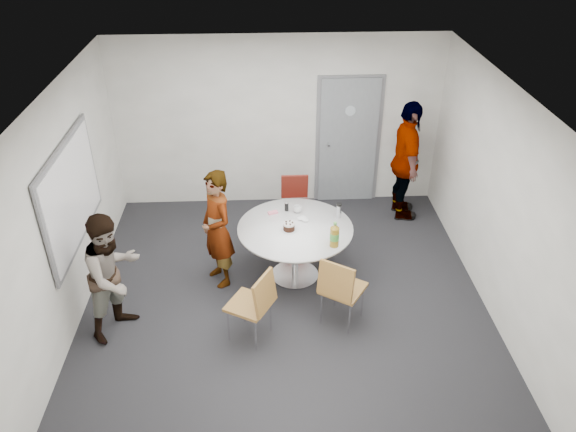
{
  "coord_description": "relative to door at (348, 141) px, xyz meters",
  "views": [
    {
      "loc": [
        -0.23,
        -5.57,
        4.65
      ],
      "look_at": [
        0.05,
        0.25,
        1.06
      ],
      "focal_mm": 35.0,
      "sensor_mm": 36.0,
      "label": 1
    }
  ],
  "objects": [
    {
      "name": "person_left",
      "position": [
        -3.05,
        -2.95,
        -0.25
      ],
      "size": [
        0.92,
        0.96,
        1.56
      ],
      "primitive_type": "imported",
      "rotation": [
        0.0,
        0.0,
        0.97
      ],
      "color": "white",
      "rests_on": "floor"
    },
    {
      "name": "chair_near_right",
      "position": [
        -0.49,
        -3.03,
        -0.45
      ],
      "size": [
        0.64,
        0.65,
        0.95
      ],
      "rotation": [
        0.0,
        0.0,
        -0.58
      ],
      "color": "#915F2C",
      "rests_on": "floor"
    },
    {
      "name": "chair_near_left",
      "position": [
        -1.45,
        -3.21,
        -0.46
      ],
      "size": [
        0.63,
        0.61,
        0.92
      ],
      "rotation": [
        0.0,
        0.0,
        1.06
      ],
      "color": "#915F2C",
      "rests_on": "floor"
    },
    {
      "name": "table",
      "position": [
        -0.92,
        -2.06,
        -0.36
      ],
      "size": [
        1.48,
        1.48,
        1.11
      ],
      "color": "white",
      "rests_on": "floor"
    },
    {
      "name": "wall_back",
      "position": [
        -1.1,
        0.02,
        0.32
      ],
      "size": [
        5.0,
        0.0,
        5.0
      ],
      "primitive_type": "plane",
      "rotation": [
        1.57,
        0.0,
        0.0
      ],
      "color": "beige",
      "rests_on": "floor"
    },
    {
      "name": "wall_front",
      "position": [
        -1.1,
        -4.98,
        0.32
      ],
      "size": [
        5.0,
        0.0,
        5.0
      ],
      "primitive_type": "plane",
      "rotation": [
        -1.57,
        0.0,
        0.0
      ],
      "color": "beige",
      "rests_on": "floor"
    },
    {
      "name": "whiteboard",
      "position": [
        -3.56,
        -2.28,
        0.42
      ],
      "size": [
        0.04,
        1.9,
        1.25
      ],
      "color": "slate",
      "rests_on": "wall_left"
    },
    {
      "name": "wall_right",
      "position": [
        1.4,
        -2.48,
        0.32
      ],
      "size": [
        0.0,
        5.0,
        5.0
      ],
      "primitive_type": "plane",
      "rotation": [
        1.57,
        0.0,
        -1.57
      ],
      "color": "beige",
      "rests_on": "floor"
    },
    {
      "name": "person_right",
      "position": [
        0.8,
        -0.57,
        -0.09
      ],
      "size": [
        0.48,
        1.11,
        1.87
      ],
      "primitive_type": "imported",
      "rotation": [
        0.0,
        0.0,
        1.55
      ],
      "color": "black",
      "rests_on": "floor"
    },
    {
      "name": "chair_far",
      "position": [
        -0.88,
        -0.9,
        -0.49
      ],
      "size": [
        0.42,
        0.46,
        0.87
      ],
      "rotation": [
        0.0,
        0.0,
        3.15
      ],
      "color": "maroon",
      "rests_on": "floor"
    },
    {
      "name": "ceiling",
      "position": [
        -1.1,
        -2.48,
        1.67
      ],
      "size": [
        5.0,
        5.0,
        0.0
      ],
      "primitive_type": "plane",
      "rotation": [
        3.14,
        0.0,
        0.0
      ],
      "color": "silver",
      "rests_on": "wall_back"
    },
    {
      "name": "door",
      "position": [
        0.0,
        0.0,
        0.0
      ],
      "size": [
        1.02,
        0.17,
        2.12
      ],
      "color": "slate",
      "rests_on": "wall_back"
    },
    {
      "name": "floor",
      "position": [
        -1.1,
        -2.48,
        -1.03
      ],
      "size": [
        5.0,
        5.0,
        0.0
      ],
      "primitive_type": "plane",
      "color": "black",
      "rests_on": "ground"
    },
    {
      "name": "wall_left",
      "position": [
        -3.6,
        -2.48,
        0.32
      ],
      "size": [
        0.0,
        5.0,
        5.0
      ],
      "primitive_type": "plane",
      "rotation": [
        1.57,
        0.0,
        1.57
      ],
      "color": "beige",
      "rests_on": "floor"
    },
    {
      "name": "person_main",
      "position": [
        -1.94,
        -2.1,
        -0.23
      ],
      "size": [
        0.62,
        0.7,
        1.6
      ],
      "primitive_type": "imported",
      "rotation": [
        0.0,
        0.0,
        -1.06
      ],
      "color": "#A5C6EA",
      "rests_on": "floor"
    }
  ]
}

